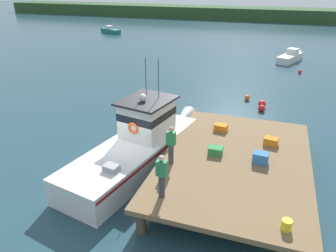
% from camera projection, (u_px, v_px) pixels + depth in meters
% --- Properties ---
extents(ground_plane, '(200.00, 200.00, 0.00)m').
position_uv_depth(ground_plane, '(133.00, 163.00, 15.30)').
color(ground_plane, '#23424C').
extents(dock, '(6.00, 9.00, 1.20)m').
position_uv_depth(dock, '(236.00, 161.00, 13.44)').
color(dock, '#4C3D2D').
rests_on(dock, ground).
extents(main_fishing_boat, '(4.07, 9.97, 4.80)m').
position_uv_depth(main_fishing_boat, '(140.00, 143.00, 15.00)').
color(main_fishing_boat, silver).
rests_on(main_fishing_boat, ground).
extents(crate_single_far, '(0.66, 0.53, 0.35)m').
position_uv_depth(crate_single_far, '(271.00, 141.00, 14.39)').
color(crate_single_far, orange).
rests_on(crate_single_far, dock).
extents(crate_stack_mid_dock, '(0.64, 0.50, 0.46)m').
position_uv_depth(crate_stack_mid_dock, '(261.00, 158.00, 12.95)').
color(crate_stack_mid_dock, '#3370B2').
rests_on(crate_stack_mid_dock, dock).
extents(crate_single_by_cleat, '(0.61, 0.46, 0.33)m').
position_uv_depth(crate_single_by_cleat, '(215.00, 151.00, 13.63)').
color(crate_single_by_cleat, '#2D8442').
rests_on(crate_single_by_cleat, dock).
extents(crate_stack_near_edge, '(0.67, 0.54, 0.32)m').
position_uv_depth(crate_stack_near_edge, '(221.00, 127.00, 15.76)').
color(crate_stack_near_edge, orange).
rests_on(crate_stack_near_edge, dock).
extents(bait_bucket, '(0.32, 0.32, 0.34)m').
position_uv_depth(bait_bucket, '(287.00, 225.00, 9.53)').
color(bait_bucket, yellow).
rests_on(bait_bucket, dock).
extents(deckhand_by_the_boat, '(0.36, 0.22, 1.63)m').
position_uv_depth(deckhand_by_the_boat, '(171.00, 145.00, 12.67)').
color(deckhand_by_the_boat, '#383842').
rests_on(deckhand_by_the_boat, dock).
extents(deckhand_further_back, '(0.36, 0.22, 1.63)m').
position_uv_depth(deckhand_further_back, '(162.00, 175.00, 10.69)').
color(deckhand_further_back, '#383842').
rests_on(deckhand_further_back, dock).
extents(moored_boat_near_channel, '(4.29, 2.64, 1.10)m').
position_uv_depth(moored_boat_near_channel, '(110.00, 31.00, 51.49)').
color(moored_boat_near_channel, '#196B5B').
rests_on(moored_boat_near_channel, ground).
extents(moored_boat_far_left, '(2.78, 5.03, 1.28)m').
position_uv_depth(moored_boat_far_left, '(291.00, 57.00, 33.95)').
color(moored_boat_far_left, silver).
rests_on(moored_boat_far_left, ground).
extents(mooring_buoy_channel_marker, '(0.52, 0.52, 0.52)m').
position_uv_depth(mooring_buoy_channel_marker, '(262.00, 104.00, 21.77)').
color(mooring_buoy_channel_marker, red).
rests_on(mooring_buoy_channel_marker, ground).
extents(mooring_buoy_outer, '(0.44, 0.44, 0.44)m').
position_uv_depth(mooring_buoy_outer, '(262.00, 108.00, 21.18)').
color(mooring_buoy_outer, red).
rests_on(mooring_buoy_outer, ground).
extents(mooring_buoy_spare_mooring, '(0.34, 0.34, 0.34)m').
position_uv_depth(mooring_buoy_spare_mooring, '(300.00, 72.00, 29.67)').
color(mooring_buoy_spare_mooring, red).
rests_on(mooring_buoy_spare_mooring, ground).
extents(mooring_buoy_inshore, '(0.39, 0.39, 0.39)m').
position_uv_depth(mooring_buoy_inshore, '(247.00, 98.00, 23.10)').
color(mooring_buoy_inshore, '#EA5B19').
rests_on(mooring_buoy_inshore, ground).
extents(far_shoreline, '(120.00, 8.00, 2.40)m').
position_uv_depth(far_shoreline, '(254.00, 14.00, 67.99)').
color(far_shoreline, '#284723').
rests_on(far_shoreline, ground).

